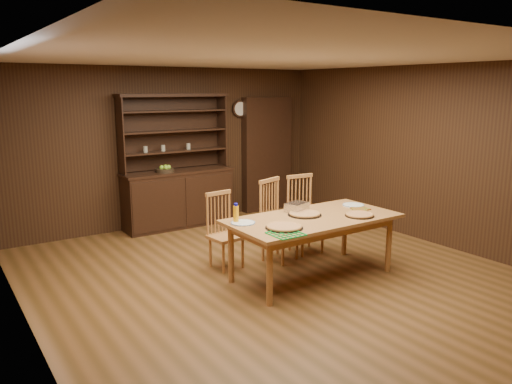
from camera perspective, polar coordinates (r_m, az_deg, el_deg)
floor at (r=6.20m, az=2.21°, el=-9.57°), size 6.00×6.00×0.00m
room_shell at (r=5.82m, az=2.33°, el=5.06°), size 6.00×6.00×6.00m
china_hutch at (r=8.33m, az=-8.96°, el=0.12°), size 1.84×0.52×2.17m
doorway at (r=9.32m, az=1.24°, el=4.33°), size 1.00×0.18×2.10m
wall_clock at (r=8.99m, az=-1.86°, el=9.49°), size 0.30×0.05×0.30m
dining_table at (r=6.02m, az=6.51°, el=-3.53°), size 2.07×1.03×0.75m
chair_left at (r=6.39m, az=-3.80°, el=-4.08°), size 0.44×0.42×0.97m
chair_center at (r=6.64m, az=2.22°, el=-2.88°), size 0.56×0.55×1.09m
chair_right at (r=7.02m, az=5.41°, el=-2.17°), size 0.47×0.45×1.08m
pizza_left at (r=5.49m, az=3.24°, el=-3.99°), size 0.42×0.42×0.04m
pizza_right at (r=6.12m, az=11.75°, el=-2.56°), size 0.35×0.35×0.04m
pizza_center at (r=6.07m, az=5.58°, el=-2.50°), size 0.41×0.41×0.04m
cooling_rack at (r=5.28m, az=3.44°, el=-4.77°), size 0.34×0.34×0.01m
plate_left at (r=5.68m, az=-1.50°, el=-3.53°), size 0.28×0.28×0.02m
plate_right at (r=6.65m, az=11.06°, el=-1.47°), size 0.28×0.28×0.02m
foil_dish at (r=6.24m, az=4.68°, el=-1.72°), size 0.32×0.27×0.11m
juice_bottle at (r=5.69m, az=-2.31°, el=-2.48°), size 0.06×0.06×0.23m
pot_holder_a at (r=6.48m, az=11.84°, el=-1.88°), size 0.21×0.21×0.01m
pot_holder_b at (r=6.43m, az=11.71°, el=-1.97°), size 0.25×0.25×0.01m
fruit_bowl at (r=8.11m, az=-10.37°, el=2.54°), size 0.30×0.30×0.12m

